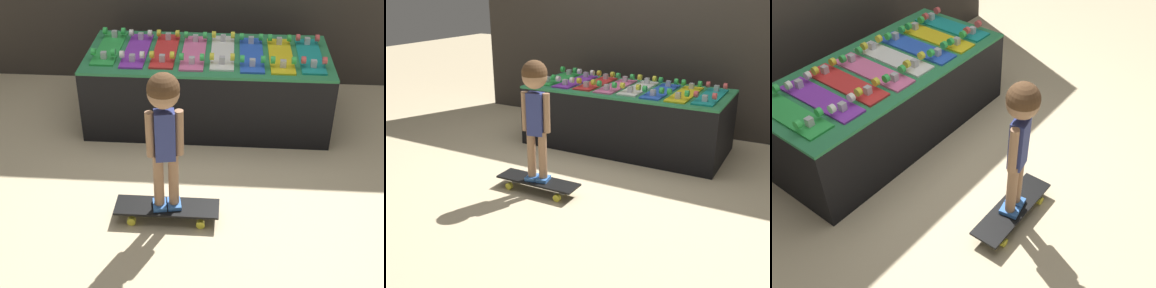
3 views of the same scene
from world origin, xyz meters
TOP-DOWN VIEW (x-y plane):
  - ground_plane at (0.00, 0.00)m, footprint 16.00×16.00m
  - back_wall at (0.00, 1.33)m, footprint 4.22×0.10m
  - display_rack at (0.00, 0.59)m, footprint 1.82×0.82m
  - skateboard_green_on_rack at (-0.75, 0.62)m, footprint 0.18×0.63m
  - skateboard_purple_on_rack at (-0.54, 0.59)m, footprint 0.18×0.63m
  - skateboard_red_on_rack at (-0.32, 0.60)m, footprint 0.18×0.63m
  - skateboard_pink_on_rack at (-0.11, 0.57)m, footprint 0.18×0.63m
  - skateboard_white_on_rack at (0.11, 0.59)m, footprint 0.18×0.63m
  - skateboard_blue_on_rack at (0.32, 0.57)m, footprint 0.18×0.63m
  - skateboard_yellow_on_rack at (0.54, 0.56)m, footprint 0.18×0.63m
  - skateboard_teal_on_rack at (0.75, 0.58)m, footprint 0.18×0.63m
  - skateboard_on_floor at (-0.19, -0.64)m, footprint 0.63×0.18m
  - child at (-0.19, -0.64)m, footprint 0.21×0.18m

SIDE VIEW (x-z plane):
  - ground_plane at x=0.00m, z-range 0.00..0.00m
  - skateboard_on_floor at x=-0.19m, z-range 0.03..0.12m
  - display_rack at x=0.00m, z-range 0.00..0.56m
  - skateboard_green_on_rack at x=-0.75m, z-range 0.54..0.63m
  - skateboard_purple_on_rack at x=-0.54m, z-range 0.54..0.63m
  - skateboard_red_on_rack at x=-0.32m, z-range 0.54..0.63m
  - skateboard_pink_on_rack at x=-0.11m, z-range 0.54..0.63m
  - skateboard_white_on_rack at x=0.11m, z-range 0.54..0.63m
  - skateboard_blue_on_rack at x=0.32m, z-range 0.54..0.63m
  - skateboard_yellow_on_rack at x=0.54m, z-range 0.54..0.63m
  - skateboard_teal_on_rack at x=0.75m, z-range 0.54..0.63m
  - child at x=-0.19m, z-range 0.27..1.15m
  - back_wall at x=0.00m, z-range 0.00..2.29m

